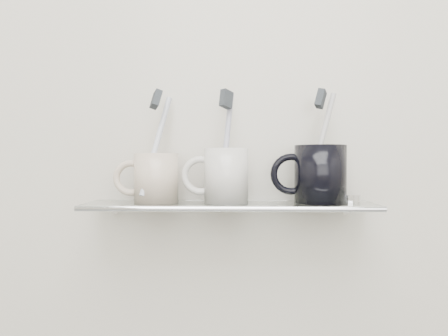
{
  "coord_description": "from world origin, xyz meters",
  "views": [
    {
      "loc": [
        0.01,
        0.28,
        1.17
      ],
      "look_at": [
        -0.01,
        1.04,
        1.16
      ],
      "focal_mm": 35.0,
      "sensor_mm": 36.0,
      "label": 1
    }
  ],
  "objects_px": {
    "mug_left": "(156,178)",
    "mug_center": "(226,176)",
    "shelf_glass": "(230,205)",
    "mug_right": "(320,174)"
  },
  "relations": [
    {
      "from": "mug_left",
      "to": "mug_center",
      "type": "height_order",
      "value": "mug_center"
    },
    {
      "from": "shelf_glass",
      "to": "mug_left",
      "type": "relative_size",
      "value": 5.8
    },
    {
      "from": "mug_left",
      "to": "mug_center",
      "type": "relative_size",
      "value": 0.91
    },
    {
      "from": "mug_left",
      "to": "mug_right",
      "type": "distance_m",
      "value": 0.29
    },
    {
      "from": "shelf_glass",
      "to": "mug_left",
      "type": "distance_m",
      "value": 0.14
    },
    {
      "from": "mug_center",
      "to": "mug_right",
      "type": "relative_size",
      "value": 0.95
    },
    {
      "from": "mug_left",
      "to": "mug_right",
      "type": "bearing_deg",
      "value": -20.26
    },
    {
      "from": "mug_left",
      "to": "shelf_glass",
      "type": "bearing_deg",
      "value": -22.48
    },
    {
      "from": "shelf_glass",
      "to": "mug_center",
      "type": "relative_size",
      "value": 5.26
    },
    {
      "from": "mug_center",
      "to": "mug_right",
      "type": "bearing_deg",
      "value": 12.78
    }
  ]
}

